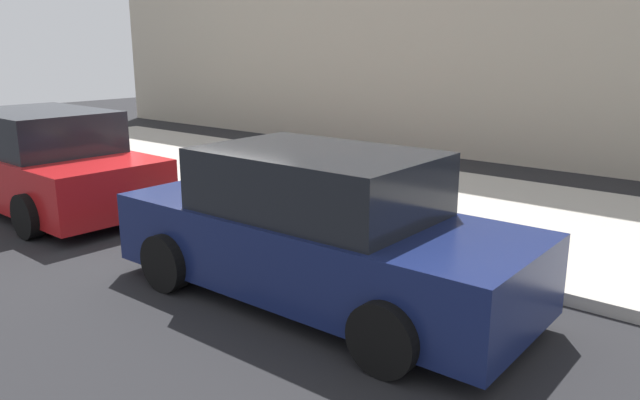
# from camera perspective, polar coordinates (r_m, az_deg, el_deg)

# --- Properties ---
(ground_plane) EXTENTS (40.00, 40.00, 0.00)m
(ground_plane) POSITION_cam_1_polar(r_m,az_deg,el_deg) (10.27, -11.75, -0.83)
(ground_plane) COLOR black
(sidewalk_curb) EXTENTS (18.00, 5.00, 0.14)m
(sidewalk_curb) POSITION_cam_1_polar(r_m,az_deg,el_deg) (11.91, -2.36, 1.88)
(sidewalk_curb) COLOR #ADA89E
(sidewalk_curb) RESTS_ON ground_plane
(suitcase_olive_0) EXTENTS (0.35, 0.26, 0.90)m
(suitcase_olive_0) POSITION_cam_1_polar(r_m,az_deg,el_deg) (7.94, 9.82, -1.98)
(suitcase_olive_0) COLOR #59601E
(suitcase_olive_0) RESTS_ON sidewalk_curb
(suitcase_navy_1) EXTENTS (0.39, 0.21, 1.02)m
(suitcase_navy_1) POSITION_cam_1_polar(r_m,az_deg,el_deg) (8.23, 7.42, -0.82)
(suitcase_navy_1) COLOR navy
(suitcase_navy_1) RESTS_ON sidewalk_curb
(suitcase_maroon_2) EXTENTS (0.36, 0.21, 0.72)m
(suitcase_maroon_2) POSITION_cam_1_polar(r_m,az_deg,el_deg) (8.47, 4.77, -0.47)
(suitcase_maroon_2) COLOR maroon
(suitcase_maroon_2) RESTS_ON sidewalk_curb
(suitcase_black_3) EXTENTS (0.35, 0.21, 0.90)m
(suitcase_black_3) POSITION_cam_1_polar(r_m,az_deg,el_deg) (8.70, 2.32, -0.08)
(suitcase_black_3) COLOR black
(suitcase_black_3) RESTS_ON sidewalk_curb
(suitcase_silver_4) EXTENTS (0.35, 0.21, 0.73)m
(suitcase_silver_4) POSITION_cam_1_polar(r_m,az_deg,el_deg) (9.00, 0.23, -0.03)
(suitcase_silver_4) COLOR #9EA0A8
(suitcase_silver_4) RESTS_ON sidewalk_curb
(suitcase_red_5) EXTENTS (0.39, 0.27, 0.69)m
(suitcase_red_5) POSITION_cam_1_polar(r_m,az_deg,el_deg) (9.31, -1.78, 0.82)
(suitcase_red_5) COLOR red
(suitcase_red_5) RESTS_ON sidewalk_curb
(suitcase_teal_6) EXTENTS (0.43, 0.23, 0.96)m
(suitcase_teal_6) POSITION_cam_1_polar(r_m,az_deg,el_deg) (9.62, -4.08, 1.27)
(suitcase_teal_6) COLOR #0F606B
(suitcase_teal_6) RESTS_ON sidewalk_curb
(fire_hydrant) EXTENTS (0.39, 0.21, 0.77)m
(fire_hydrant) POSITION_cam_1_polar(r_m,az_deg,el_deg) (10.12, -7.42, 2.30)
(fire_hydrant) COLOR red
(fire_hydrant) RESTS_ON sidewalk_curb
(bollard_post) EXTENTS (0.11, 0.11, 0.70)m
(bollard_post) POSITION_cam_1_polar(r_m,az_deg,el_deg) (10.49, -10.30, 2.30)
(bollard_post) COLOR #333338
(bollard_post) RESTS_ON sidewalk_curb
(parked_car_navy_0) EXTENTS (4.58, 2.00, 1.59)m
(parked_car_navy_0) POSITION_cam_1_polar(r_m,az_deg,el_deg) (6.35, -0.30, -2.89)
(parked_car_navy_0) COLOR #141E4C
(parked_car_navy_0) RESTS_ON ground_plane
(parked_car_red_1) EXTENTS (4.74, 2.18, 1.61)m
(parked_car_red_1) POSITION_cam_1_polar(r_m,az_deg,el_deg) (10.95, -24.39, 3.18)
(parked_car_red_1) COLOR #AD1619
(parked_car_red_1) RESTS_ON ground_plane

